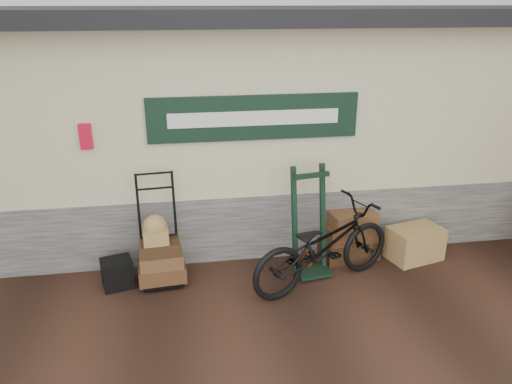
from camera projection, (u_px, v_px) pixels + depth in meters
ground at (292, 296)px, 5.94m from camera, size 80.00×80.00×0.00m
station_building at (255, 114)px, 7.88m from camera, size 14.40×4.10×3.20m
porter_trolley at (158, 228)px, 6.09m from camera, size 0.73×0.57×1.38m
green_barrow at (310, 221)px, 6.26m from camera, size 0.57×0.50×1.39m
suitcase_stack at (349, 234)px, 6.75m from camera, size 0.81×0.57×0.67m
wicker_hamper at (415, 243)px, 6.73m from camera, size 0.78×0.61×0.45m
black_trunk at (117, 273)px, 6.08m from camera, size 0.43×0.39×0.36m
bicycle at (324, 242)px, 5.99m from camera, size 1.38×2.11×1.16m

